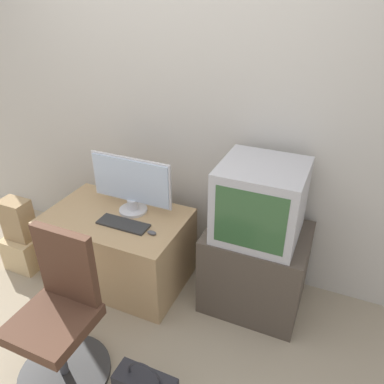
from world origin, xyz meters
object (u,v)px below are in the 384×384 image
keyboard (123,224)px  office_chair (60,323)px  cardboard_box_lower (26,251)px  crt_tv (260,201)px  mouse (152,233)px  main_monitor (131,184)px

keyboard → office_chair: size_ratio=0.40×
office_chair → cardboard_box_lower: bearing=146.4°
crt_tv → mouse: bearing=-160.0°
main_monitor → keyboard: 0.29m
main_monitor → office_chair: size_ratio=0.68×
keyboard → mouse: (0.24, -0.02, 0.01)m
main_monitor → crt_tv: size_ratio=1.22×
cardboard_box_lower → main_monitor: bearing=19.3°
keyboard → mouse: bearing=-4.2°
crt_tv → office_chair: size_ratio=0.55×
main_monitor → keyboard: size_ratio=1.69×
office_chair → mouse: bearing=75.7°
office_chair → main_monitor: bearing=95.0°
main_monitor → crt_tv: crt_tv is taller
mouse → crt_tv: size_ratio=0.13×
main_monitor → office_chair: bearing=-85.0°
crt_tv → office_chair: (-0.84, -0.96, -0.46)m
main_monitor → keyboard: bearing=-80.7°
keyboard → office_chair: 0.77m
keyboard → cardboard_box_lower: (-0.89, -0.12, -0.43)m
main_monitor → crt_tv: 0.92m
main_monitor → keyboard: (0.03, -0.19, -0.21)m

